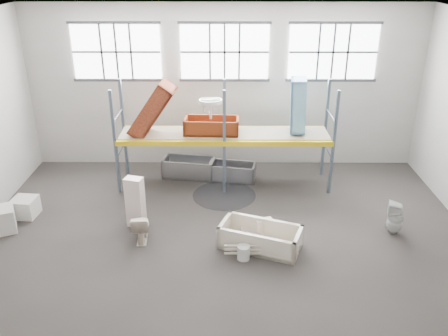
{
  "coord_description": "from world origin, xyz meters",
  "views": [
    {
      "loc": [
        0.05,
        -9.14,
        6.28
      ],
      "look_at": [
        0.0,
        1.5,
        1.4
      ],
      "focal_mm": 37.82,
      "sensor_mm": 36.0,
      "label": 1
    }
  ],
  "objects_px": {
    "steel_tub_right": "(232,171)",
    "rust_tub_flat": "(212,126)",
    "blue_tub_upright": "(298,105)",
    "toilet_beige": "(141,227)",
    "cistern_tall": "(135,202)",
    "bucket": "(244,252)",
    "bathtub_beige": "(260,237)",
    "toilet_white": "(395,218)",
    "steel_tub_left": "(189,167)"
  },
  "relations": [
    {
      "from": "steel_tub_right",
      "to": "rust_tub_flat",
      "type": "xyz_separation_m",
      "value": [
        -0.59,
        -0.3,
        1.57
      ]
    },
    {
      "from": "blue_tub_upright",
      "to": "toilet_beige",
      "type": "bearing_deg",
      "value": -142.24
    },
    {
      "from": "toilet_beige",
      "to": "cistern_tall",
      "type": "height_order",
      "value": "cistern_tall"
    },
    {
      "from": "cistern_tall",
      "to": "toilet_beige",
      "type": "bearing_deg",
      "value": -55.2
    },
    {
      "from": "toilet_beige",
      "to": "bucket",
      "type": "distance_m",
      "value": 2.54
    },
    {
      "from": "bathtub_beige",
      "to": "toilet_beige",
      "type": "bearing_deg",
      "value": -165.11
    },
    {
      "from": "bathtub_beige",
      "to": "steel_tub_right",
      "type": "height_order",
      "value": "bathtub_beige"
    },
    {
      "from": "cistern_tall",
      "to": "toilet_white",
      "type": "bearing_deg",
      "value": 12.72
    },
    {
      "from": "bathtub_beige",
      "to": "steel_tub_left",
      "type": "relative_size",
      "value": 1.19
    },
    {
      "from": "toilet_beige",
      "to": "rust_tub_flat",
      "type": "relative_size",
      "value": 0.47
    },
    {
      "from": "bucket",
      "to": "toilet_white",
      "type": "bearing_deg",
      "value": 16.44
    },
    {
      "from": "steel_tub_left",
      "to": "steel_tub_right",
      "type": "height_order",
      "value": "steel_tub_left"
    },
    {
      "from": "steel_tub_right",
      "to": "rust_tub_flat",
      "type": "relative_size",
      "value": 0.9
    },
    {
      "from": "steel_tub_right",
      "to": "bucket",
      "type": "bearing_deg",
      "value": -86.99
    },
    {
      "from": "cistern_tall",
      "to": "blue_tub_upright",
      "type": "distance_m",
      "value": 5.2
    },
    {
      "from": "steel_tub_left",
      "to": "rust_tub_flat",
      "type": "relative_size",
      "value": 1.01
    },
    {
      "from": "cistern_tall",
      "to": "rust_tub_flat",
      "type": "height_order",
      "value": "rust_tub_flat"
    },
    {
      "from": "bathtub_beige",
      "to": "rust_tub_flat",
      "type": "xyz_separation_m",
      "value": [
        -1.21,
        3.33,
        1.55
      ]
    },
    {
      "from": "bathtub_beige",
      "to": "steel_tub_right",
      "type": "bearing_deg",
      "value": 120.25
    },
    {
      "from": "toilet_beige",
      "to": "steel_tub_right",
      "type": "distance_m",
      "value": 4.0
    },
    {
      "from": "cistern_tall",
      "to": "blue_tub_upright",
      "type": "bearing_deg",
      "value": 45.72
    },
    {
      "from": "steel_tub_left",
      "to": "blue_tub_upright",
      "type": "height_order",
      "value": "blue_tub_upright"
    },
    {
      "from": "blue_tub_upright",
      "to": "rust_tub_flat",
      "type": "bearing_deg",
      "value": -178.44
    },
    {
      "from": "bathtub_beige",
      "to": "cistern_tall",
      "type": "height_order",
      "value": "cistern_tall"
    },
    {
      "from": "bucket",
      "to": "rust_tub_flat",
      "type": "bearing_deg",
      "value": 102.0
    },
    {
      "from": "toilet_beige",
      "to": "steel_tub_right",
      "type": "height_order",
      "value": "toilet_beige"
    },
    {
      "from": "bathtub_beige",
      "to": "rust_tub_flat",
      "type": "distance_m",
      "value": 3.86
    },
    {
      "from": "bathtub_beige",
      "to": "steel_tub_right",
      "type": "relative_size",
      "value": 1.34
    },
    {
      "from": "toilet_beige",
      "to": "cistern_tall",
      "type": "bearing_deg",
      "value": -74.81
    },
    {
      "from": "steel_tub_right",
      "to": "blue_tub_upright",
      "type": "relative_size",
      "value": 0.92
    },
    {
      "from": "toilet_white",
      "to": "bathtub_beige",
      "type": "bearing_deg",
      "value": -63.45
    },
    {
      "from": "cistern_tall",
      "to": "bucket",
      "type": "distance_m",
      "value": 3.03
    },
    {
      "from": "cistern_tall",
      "to": "steel_tub_right",
      "type": "relative_size",
      "value": 0.96
    },
    {
      "from": "toilet_beige",
      "to": "cistern_tall",
      "type": "distance_m",
      "value": 0.75
    },
    {
      "from": "steel_tub_left",
      "to": "rust_tub_flat",
      "type": "xyz_separation_m",
      "value": [
        0.72,
        -0.51,
        1.53
      ]
    },
    {
      "from": "toilet_white",
      "to": "steel_tub_left",
      "type": "height_order",
      "value": "toilet_white"
    },
    {
      "from": "cistern_tall",
      "to": "steel_tub_right",
      "type": "bearing_deg",
      "value": 63.66
    },
    {
      "from": "rust_tub_flat",
      "to": "bucket",
      "type": "relative_size",
      "value": 4.66
    },
    {
      "from": "toilet_beige",
      "to": "cistern_tall",
      "type": "xyz_separation_m",
      "value": [
        -0.23,
        0.65,
        0.3
      ]
    },
    {
      "from": "rust_tub_flat",
      "to": "steel_tub_left",
      "type": "bearing_deg",
      "value": 144.52
    },
    {
      "from": "cistern_tall",
      "to": "steel_tub_left",
      "type": "xyz_separation_m",
      "value": [
        1.11,
        2.9,
        -0.37
      ]
    },
    {
      "from": "steel_tub_left",
      "to": "steel_tub_right",
      "type": "xyz_separation_m",
      "value": [
        1.31,
        -0.22,
        -0.03
      ]
    },
    {
      "from": "steel_tub_right",
      "to": "rust_tub_flat",
      "type": "height_order",
      "value": "rust_tub_flat"
    },
    {
      "from": "bathtub_beige",
      "to": "blue_tub_upright",
      "type": "relative_size",
      "value": 1.24
    },
    {
      "from": "toilet_beige",
      "to": "blue_tub_upright",
      "type": "relative_size",
      "value": 0.48
    },
    {
      "from": "cistern_tall",
      "to": "steel_tub_left",
      "type": "bearing_deg",
      "value": 84.78
    },
    {
      "from": "toilet_beige",
      "to": "rust_tub_flat",
      "type": "bearing_deg",
      "value": -121.67
    },
    {
      "from": "bathtub_beige",
      "to": "rust_tub_flat",
      "type": "bearing_deg",
      "value": 130.57
    },
    {
      "from": "rust_tub_flat",
      "to": "bucket",
      "type": "height_order",
      "value": "rust_tub_flat"
    },
    {
      "from": "cistern_tall",
      "to": "rust_tub_flat",
      "type": "xyz_separation_m",
      "value": [
        1.83,
        2.39,
        1.16
      ]
    }
  ]
}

